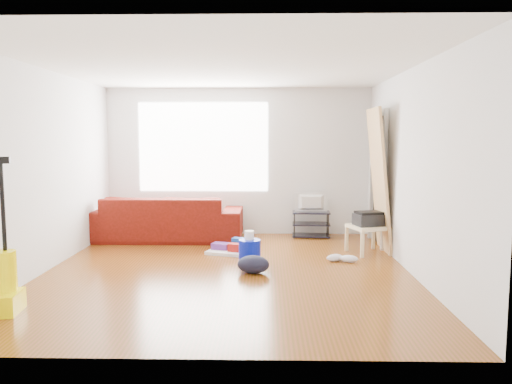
{
  "coord_description": "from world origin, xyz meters",
  "views": [
    {
      "loc": [
        0.49,
        -6.06,
        1.64
      ],
      "look_at": [
        0.34,
        0.6,
        0.93
      ],
      "focal_mm": 35.0,
      "sensor_mm": 36.0,
      "label": 1
    }
  ],
  "objects_px": {
    "cleaning_tray": "(229,249)",
    "backpack": "(253,273)",
    "side_table": "(368,230)",
    "vacuum": "(4,284)",
    "bucket": "(250,261)",
    "sofa": "(166,239)",
    "tv_stand": "(311,224)"
  },
  "relations": [
    {
      "from": "tv_stand",
      "to": "side_table",
      "type": "height_order",
      "value": "tv_stand"
    },
    {
      "from": "bucket",
      "to": "backpack",
      "type": "xyz_separation_m",
      "value": [
        0.07,
        -0.59,
        0.0
      ]
    },
    {
      "from": "side_table",
      "to": "backpack",
      "type": "distance_m",
      "value": 2.0
    },
    {
      "from": "sofa",
      "to": "vacuum",
      "type": "relative_size",
      "value": 1.68
    },
    {
      "from": "bucket",
      "to": "vacuum",
      "type": "xyz_separation_m",
      "value": [
        -2.26,
        -2.02,
        0.27
      ]
    },
    {
      "from": "cleaning_tray",
      "to": "backpack",
      "type": "xyz_separation_m",
      "value": [
        0.37,
        -1.09,
        -0.06
      ]
    },
    {
      "from": "side_table",
      "to": "vacuum",
      "type": "relative_size",
      "value": 0.43
    },
    {
      "from": "side_table",
      "to": "cleaning_tray",
      "type": "height_order",
      "value": "side_table"
    },
    {
      "from": "cleaning_tray",
      "to": "vacuum",
      "type": "relative_size",
      "value": 0.45
    },
    {
      "from": "tv_stand",
      "to": "vacuum",
      "type": "distance_m",
      "value": 4.94
    },
    {
      "from": "bucket",
      "to": "cleaning_tray",
      "type": "distance_m",
      "value": 0.59
    },
    {
      "from": "side_table",
      "to": "cleaning_tray",
      "type": "bearing_deg",
      "value": -179.42
    },
    {
      "from": "sofa",
      "to": "side_table",
      "type": "relative_size",
      "value": 3.94
    },
    {
      "from": "cleaning_tray",
      "to": "vacuum",
      "type": "height_order",
      "value": "vacuum"
    },
    {
      "from": "tv_stand",
      "to": "side_table",
      "type": "relative_size",
      "value": 1.01
    },
    {
      "from": "side_table",
      "to": "vacuum",
      "type": "bearing_deg",
      "value": -147.21
    },
    {
      "from": "tv_stand",
      "to": "backpack",
      "type": "height_order",
      "value": "tv_stand"
    },
    {
      "from": "side_table",
      "to": "vacuum",
      "type": "xyz_separation_m",
      "value": [
        -3.95,
        -2.54,
        -0.07
      ]
    },
    {
      "from": "backpack",
      "to": "tv_stand",
      "type": "bearing_deg",
      "value": 77.71
    },
    {
      "from": "tv_stand",
      "to": "cleaning_tray",
      "type": "relative_size",
      "value": 0.96
    },
    {
      "from": "vacuum",
      "to": "backpack",
      "type": "bearing_deg",
      "value": 24.29
    },
    {
      "from": "tv_stand",
      "to": "bucket",
      "type": "xyz_separation_m",
      "value": [
        -0.97,
        -1.71,
        -0.22
      ]
    },
    {
      "from": "side_table",
      "to": "bucket",
      "type": "height_order",
      "value": "side_table"
    },
    {
      "from": "backpack",
      "to": "vacuum",
      "type": "xyz_separation_m",
      "value": [
        -2.33,
        -1.43,
        0.27
      ]
    },
    {
      "from": "sofa",
      "to": "tv_stand",
      "type": "height_order",
      "value": "tv_stand"
    },
    {
      "from": "sofa",
      "to": "vacuum",
      "type": "distance_m",
      "value": 3.58
    },
    {
      "from": "cleaning_tray",
      "to": "vacuum",
      "type": "xyz_separation_m",
      "value": [
        -1.95,
        -2.52,
        0.21
      ]
    },
    {
      "from": "side_table",
      "to": "backpack",
      "type": "xyz_separation_m",
      "value": [
        -1.62,
        -1.11,
        -0.34
      ]
    },
    {
      "from": "side_table",
      "to": "bucket",
      "type": "distance_m",
      "value": 1.8
    },
    {
      "from": "sofa",
      "to": "side_table",
      "type": "xyz_separation_m",
      "value": [
        3.11,
        -0.92,
        0.34
      ]
    },
    {
      "from": "side_table",
      "to": "cleaning_tray",
      "type": "distance_m",
      "value": 2.02
    },
    {
      "from": "tv_stand",
      "to": "backpack",
      "type": "relative_size",
      "value": 1.61
    }
  ]
}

